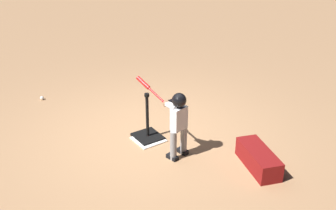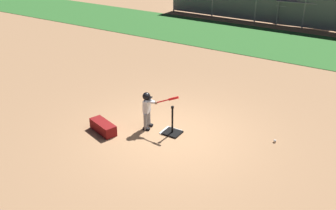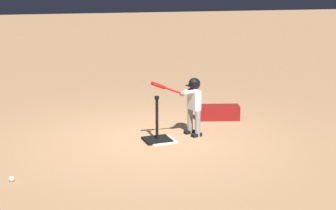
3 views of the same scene
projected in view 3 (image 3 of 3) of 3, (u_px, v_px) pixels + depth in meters
The scene contains 6 objects.
ground_plane at pixel (152, 140), 7.97m from camera, with size 90.00×90.00×0.00m, color #AD7F56.
home_plate at pixel (161, 140), 7.92m from camera, with size 0.44×0.44×0.02m, color white.
batting_tee at pixel (157, 135), 7.90m from camera, with size 0.44×0.40×0.78m.
batter_child at pixel (192, 100), 8.09m from camera, with size 0.96×0.38×1.05m.
baseball at pixel (12, 179), 6.23m from camera, with size 0.07×0.07×0.07m, color white.
equipment_bag at pixel (218, 112), 9.22m from camera, with size 0.84×0.32×0.28m, color maroon.
Camera 3 is at (2.41, 7.21, 2.49)m, focal length 50.00 mm.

